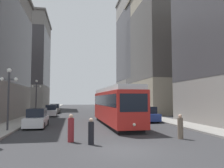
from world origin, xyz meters
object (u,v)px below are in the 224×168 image
Objects in this scene: transit_bus at (117,103)px; parked_car_left_far at (51,111)px; streetcar at (115,105)px; parked_car_right_far at (147,115)px; pedestrian_on_sidewalk at (180,127)px; parked_car_left_mid at (37,119)px; lamp_post_left_near at (9,89)px; lamp_post_left_far at (36,92)px; pedestrian_crossing_near at (91,132)px; parked_car_left_near at (55,109)px; pedestrian_crossing_far at (71,129)px.

parked_car_left_far is (-11.54, -3.97, -1.10)m from transit_bus.
streetcar reaches higher than parked_car_right_far.
parked_car_right_far is 2.85× the size of pedestrian_on_sidewalk.
parked_car_left_mid is 0.89× the size of lamp_post_left_near.
parked_car_right_far is at bearing 16.19° from parked_car_left_mid.
pedestrian_on_sidewalk is at bearing -57.27° from lamp_post_left_far.
pedestrian_crossing_near is at bearing -81.94° from parked_car_left_far.
streetcar reaches higher than parked_car_left_mid.
pedestrian_on_sidewalk is at bearing -37.08° from parked_car_left_mid.
streetcar is at bearing -48.01° from lamp_post_left_far.
parked_car_left_mid is 0.85× the size of lamp_post_left_far.
parked_car_left_far is (-12.32, 10.60, -0.00)m from parked_car_right_far.
streetcar is 22.56m from parked_car_left_near.
lamp_post_left_far is at bearing -128.48° from parked_car_left_far.
pedestrian_crossing_far is at bearing -84.45° from parked_car_left_far.
streetcar is 10.40m from lamp_post_left_near.
lamp_post_left_near reaches higher than transit_bus.
lamp_post_left_near is 14.22m from lamp_post_left_far.
transit_bus is (3.73, 17.41, -0.15)m from streetcar.
streetcar is 14.60m from lamp_post_left_far.
transit_bus is 2.75× the size of parked_car_left_far.
pedestrian_crossing_far is (-9.02, -11.49, -0.02)m from parked_car_right_far.
streetcar is at bearing 19.48° from lamp_post_left_near.
pedestrian_crossing_far is 1.05× the size of pedestrian_on_sidewalk.
lamp_post_left_near is 0.96× the size of lamp_post_left_far.
streetcar reaches higher than transit_bus.
pedestrian_crossing_near is 21.66m from lamp_post_left_far.
parked_car_left_near is at bearing 117.68° from pedestrian_crossing_far.
parked_car_left_mid is at bearing 55.17° from lamp_post_left_near.
parked_car_right_far is at bearing -43.65° from parked_car_left_far.
lamp_post_left_near is at bearing -135.66° from pedestrian_crossing_near.
parked_car_right_far reaches higher than pedestrian_crossing_far.
lamp_post_left_far is at bearing 130.71° from streetcar.
parked_car_left_far is 2.46× the size of pedestrian_crossing_far.
parked_car_left_near is 1.06× the size of parked_car_left_mid.
transit_bus is 2.31× the size of lamp_post_left_near.
transit_bus is 2.43× the size of parked_car_left_near.
parked_car_left_far is at bearing -41.36° from parked_car_right_far.
pedestrian_crossing_near is at bearing 57.40° from parked_car_right_far.
pedestrian_crossing_near is (-7.04, -27.10, -1.21)m from transit_bus.
pedestrian_on_sidewalk is 0.32× the size of lamp_post_left_near.
lamp_post_left_far is at bearing -29.84° from parked_car_right_far.
parked_car_left_mid is at bearing -154.71° from pedestrian_crossing_near.
pedestrian_on_sidewalk is (10.71, -22.27, -0.06)m from parked_car_left_far.
lamp_post_left_near reaches higher than streetcar.
lamp_post_left_far reaches higher than parked_car_right_far.
pedestrian_crossing_near is 0.31× the size of lamp_post_left_near.
parked_car_left_far is 2.74× the size of pedestrian_crossing_near.
pedestrian_crossing_near is at bearing -110.15° from streetcar.
streetcar reaches higher than pedestrian_crossing_near.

